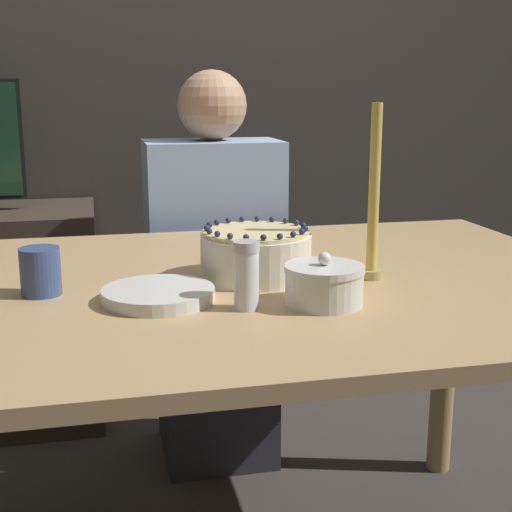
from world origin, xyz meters
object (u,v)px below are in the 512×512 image
at_px(sugar_bowl, 324,284).
at_px(sugar_shaker, 246,275).
at_px(cake, 256,254).
at_px(candle, 373,206).
at_px(person_man_blue_shirt, 215,296).

relative_size(sugar_bowl, sugar_shaker, 1.18).
xyz_separation_m(cake, sugar_bowl, (0.08, -0.21, -0.01)).
height_order(cake, sugar_bowl, cake).
bearing_deg(sugar_bowl, candle, 45.16).
relative_size(candle, person_man_blue_shirt, 0.29).
relative_size(cake, sugar_bowl, 1.57).
distance_m(cake, sugar_bowl, 0.22).
bearing_deg(sugar_bowl, person_man_blue_shirt, 92.78).
height_order(sugar_bowl, candle, candle).
distance_m(cake, candle, 0.25).
xyz_separation_m(sugar_shaker, person_man_blue_shirt, (0.10, 0.92, -0.31)).
bearing_deg(candle, person_man_blue_shirt, 104.21).
relative_size(sugar_shaker, candle, 0.35).
relative_size(cake, person_man_blue_shirt, 0.19).
distance_m(sugar_bowl, person_man_blue_shirt, 0.96).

